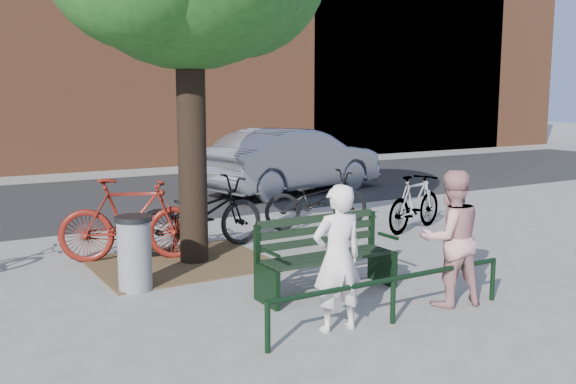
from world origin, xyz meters
TOP-DOWN VIEW (x-y plane):
  - ground at (0.00, 0.00)m, footprint 90.00×90.00m
  - dirt_pit at (-1.00, 2.20)m, footprint 2.40×2.00m
  - road at (0.00, 8.50)m, footprint 40.00×7.00m
  - park_bench at (-0.00, 0.08)m, footprint 1.74×0.54m
  - guard_railing at (0.00, -1.20)m, footprint 3.06×0.06m
  - person_left at (-0.61, -1.05)m, footprint 0.58×0.42m
  - person_right at (0.95, -1.05)m, footprint 0.87×0.75m
  - litter_bin at (-1.94, 1.33)m, footprint 0.45×0.45m
  - bicycle_b at (-1.55, 2.72)m, footprint 2.08×1.23m
  - bicycle_c at (-0.44, 2.80)m, footprint 2.19×0.91m
  - bicycle_d at (3.37, 2.20)m, footprint 1.72×0.94m
  - bicycle_e at (2.01, 3.27)m, footprint 2.05×1.06m
  - parked_car at (3.81, 7.04)m, footprint 5.06×2.72m

SIDE VIEW (x-z plane):
  - ground at x=0.00m, z-range 0.00..0.00m
  - road at x=0.00m, z-range 0.00..0.01m
  - dirt_pit at x=-1.00m, z-range 0.00..0.02m
  - guard_railing at x=0.00m, z-range 0.15..0.66m
  - litter_bin at x=-1.94m, z-range 0.01..0.93m
  - park_bench at x=0.00m, z-range -0.01..0.97m
  - bicycle_d at x=3.37m, z-range 0.00..1.00m
  - bicycle_e at x=2.01m, z-range 0.00..1.03m
  - bicycle_c at x=-0.44m, z-range 0.00..1.12m
  - bicycle_b at x=-1.55m, z-range 0.00..1.21m
  - person_left at x=-0.61m, z-range 0.00..1.50m
  - person_right at x=0.95m, z-range 0.00..1.55m
  - parked_car at x=3.81m, z-range 0.00..1.58m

